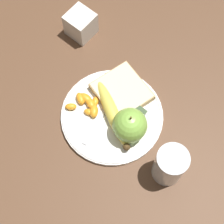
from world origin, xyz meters
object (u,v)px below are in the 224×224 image
object	(u,v)px
jam_packet	(135,113)
condiment_caddy	(81,24)
plate	(112,116)
juice_glass	(169,166)
fork	(105,108)
banana	(113,116)
bread_slice	(122,92)
apple	(130,125)

from	to	relation	value
jam_packet	condiment_caddy	world-z (taller)	condiment_caddy
plate	juice_glass	world-z (taller)	juice_glass
plate	jam_packet	size ratio (longest dim) A/B	5.31
jam_packet	fork	bearing A→B (deg)	-152.95
banana	bread_slice	distance (m)	0.07
juice_glass	jam_packet	distance (m)	0.16
apple	condiment_caddy	world-z (taller)	apple
apple	banana	xyz separation A→B (m)	(-0.05, 0.00, -0.02)
fork	condiment_caddy	distance (m)	0.24
banana	bread_slice	xyz separation A→B (m)	(-0.03, 0.06, -0.01)
bread_slice	jam_packet	distance (m)	0.06
juice_glass	apple	distance (m)	0.13
bread_slice	juice_glass	bearing A→B (deg)	-22.37
juice_glass	fork	bearing A→B (deg)	172.49
apple	bread_slice	world-z (taller)	apple
plate	fork	world-z (taller)	fork
condiment_caddy	plate	bearing A→B (deg)	-31.86
bread_slice	fork	bearing A→B (deg)	-95.07
apple	condiment_caddy	bearing A→B (deg)	152.84
jam_packet	juice_glass	bearing A→B (deg)	-22.86
fork	banana	bearing A→B (deg)	-116.83
apple	jam_packet	distance (m)	0.05
plate	condiment_caddy	xyz separation A→B (m)	(-0.22, 0.14, 0.03)
apple	jam_packet	xyz separation A→B (m)	(-0.02, 0.04, -0.03)
plate	bread_slice	xyz separation A→B (m)	(-0.02, 0.06, 0.02)
plate	bread_slice	distance (m)	0.06
plate	juice_glass	xyz separation A→B (m)	(0.18, -0.02, 0.04)
plate	apple	size ratio (longest dim) A/B	2.76
condiment_caddy	jam_packet	bearing A→B (deg)	-21.14
fork	bread_slice	bearing A→B (deg)	-17.21
fork	apple	bearing A→B (deg)	-108.53
plate	fork	distance (m)	0.02
apple	banana	bearing A→B (deg)	178.76
apple	condiment_caddy	distance (m)	0.32
condiment_caddy	fork	bearing A→B (deg)	-34.13
plate	jam_packet	xyz separation A→B (m)	(0.04, 0.04, 0.01)
fork	jam_packet	size ratio (longest dim) A/B	3.77
apple	banana	distance (m)	0.06
banana	jam_packet	xyz separation A→B (m)	(0.03, 0.04, -0.01)
plate	bread_slice	world-z (taller)	bread_slice
banana	plate	bearing A→B (deg)	147.21
bread_slice	condiment_caddy	bearing A→B (deg)	158.88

